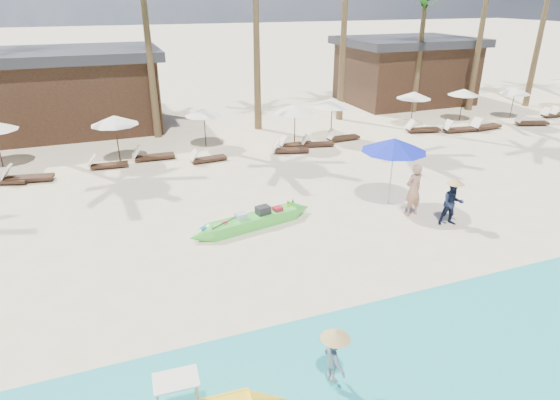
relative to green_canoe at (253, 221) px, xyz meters
name	(u,v)px	position (x,y,z in m)	size (l,w,h in m)	color
ground	(336,252)	(1.79, -2.45, -0.21)	(240.00, 240.00, 0.00)	beige
wet_sand_strip	(448,370)	(1.79, -7.45, -0.21)	(240.00, 4.50, 0.01)	tan
green_canoe	(253,221)	(0.00, 0.00, 0.00)	(4.88, 1.31, 0.63)	#48D340
tourist	(413,190)	(5.35, -1.02, 0.71)	(0.67, 0.44, 1.83)	tan
vendor_green	(452,204)	(6.10, -2.09, 0.53)	(0.72, 0.56, 1.49)	#121A32
vendor_yellow	(334,358)	(-0.59, -7.03, 0.49)	(0.68, 0.39, 1.05)	gray
blue_umbrella	(394,145)	(5.15, 0.06, 1.99)	(2.26, 2.26, 2.44)	#99999E
lounger_3_left	(3,180)	(-8.18, 7.04, -0.02)	(1.77, 1.00, 0.58)	#3B2318
lounger_3_right	(25,177)	(-7.39, 7.02, 0.00)	(1.97, 0.90, 0.64)	#3B2318
resort_parasol_4	(114,120)	(-3.69, 8.29, 1.70)	(2.06, 2.06, 2.12)	#3B2318
lounger_4_left	(106,164)	(-4.29, 7.58, -0.03)	(1.65, 0.60, 0.55)	#3B2318
lounger_4_right	(152,156)	(-2.32, 8.02, 0.00)	(1.87, 0.62, 0.63)	#3B2318
resort_parasol_5	(204,112)	(0.45, 9.26, 1.52)	(1.86, 1.86, 1.91)	#3B2318
lounger_5_left	(206,158)	(-0.04, 6.89, -0.02)	(1.69, 0.65, 0.56)	#3B2318
resort_parasol_6	(295,109)	(4.59, 7.73, 1.68)	(2.03, 2.03, 2.09)	#3B2318
lounger_6_left	(289,149)	(3.93, 6.82, -0.02)	(1.79, 0.96, 0.58)	#3B2318
lounger_6_right	(294,144)	(4.47, 7.50, -0.01)	(1.76, 0.54, 0.60)	#3B2318
resort_parasol_7	(332,102)	(6.79, 8.13, 1.73)	(2.09, 2.09, 2.16)	#3B2318
lounger_7_left	(316,143)	(5.54, 7.29, -0.03)	(1.69, 0.82, 0.55)	#3B2318
lounger_7_right	(341,137)	(7.20, 7.76, -0.01)	(1.83, 0.68, 0.61)	#3B2318
resort_parasol_8	(414,95)	(12.25, 8.92, 1.58)	(1.93, 1.93, 1.99)	#3B2318
lounger_8_left	(421,129)	(12.05, 7.67, 0.00)	(1.96, 0.97, 0.64)	#3B2318
resort_parasol_9	(464,92)	(15.88, 9.14, 1.48)	(1.82, 1.82, 1.87)	#3B2318
lounger_9_left	(457,128)	(13.95, 7.02, 0.00)	(1.89, 0.78, 0.62)	#3B2318
lounger_9_right	(484,126)	(15.71, 6.92, 0.01)	(1.96, 0.76, 0.65)	#3B2318
resort_parasol_10	(515,91)	(19.21, 8.56, 1.43)	(1.77, 1.77, 1.82)	#3B2318
lounger_10_left	(530,122)	(18.86, 6.74, 0.00)	(1.93, 1.11, 0.63)	#3B2318
lounger_10_right	(552,114)	(21.74, 7.79, -0.02)	(1.68, 0.55, 0.57)	#3B2318
pavilion_west	(59,90)	(-6.21, 15.05, 1.98)	(10.80, 6.60, 4.30)	#3B2318
pavilion_east	(405,70)	(15.79, 15.05, 1.98)	(8.80, 6.60, 4.30)	#3B2318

